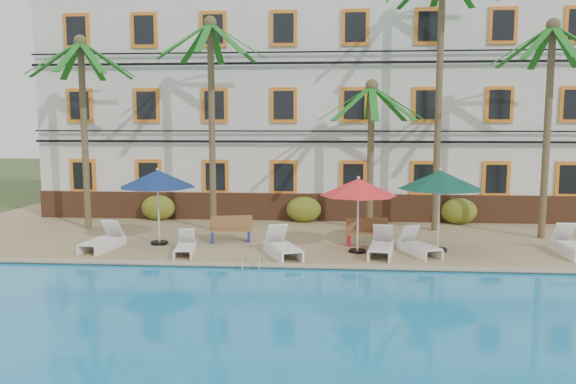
# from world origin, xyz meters

# --- Properties ---
(ground) EXTENTS (100.00, 100.00, 0.00)m
(ground) POSITION_xyz_m (0.00, 0.00, 0.00)
(ground) COLOR #384C23
(ground) RESTS_ON ground
(pool_deck) EXTENTS (30.00, 12.00, 0.25)m
(pool_deck) POSITION_xyz_m (0.00, 5.00, 0.12)
(pool_deck) COLOR tan
(pool_deck) RESTS_ON ground
(swimming_pool) EXTENTS (26.00, 12.00, 0.20)m
(swimming_pool) POSITION_xyz_m (0.00, -7.00, 0.10)
(swimming_pool) COLOR #1A8BC9
(swimming_pool) RESTS_ON ground
(pool_coping) EXTENTS (30.00, 0.35, 0.06)m
(pool_coping) POSITION_xyz_m (0.00, -0.90, 0.28)
(pool_coping) COLOR tan
(pool_coping) RESTS_ON pool_deck
(hotel_building) EXTENTS (25.40, 6.44, 10.22)m
(hotel_building) POSITION_xyz_m (0.00, 9.98, 5.37)
(hotel_building) COLOR silver
(hotel_building) RESTS_ON pool_deck
(palm_a) EXTENTS (4.22, 4.22, 7.65)m
(palm_a) POSITION_xyz_m (-9.23, 4.44, 5.18)
(palm_a) COLOR brown
(palm_a) RESTS_ON pool_deck
(palm_b) EXTENTS (4.22, 4.22, 8.31)m
(palm_b) POSITION_xyz_m (-4.11, 4.51, 5.55)
(palm_b) COLOR brown
(palm_b) RESTS_ON pool_deck
(palm_c) EXTENTS (4.22, 4.22, 5.93)m
(palm_c) POSITION_xyz_m (2.09, 4.96, 4.15)
(palm_c) COLOR brown
(palm_c) RESTS_ON pool_deck
(palm_d) EXTENTS (4.22, 4.22, 10.45)m
(palm_d) POSITION_xyz_m (4.68, 5.16, 6.76)
(palm_d) COLOR brown
(palm_d) RESTS_ON pool_deck
(palm_e) EXTENTS (4.22, 4.22, 7.96)m
(palm_e) POSITION_xyz_m (8.37, 3.95, 5.35)
(palm_e) COLOR brown
(palm_e) RESTS_ON pool_deck
(shrub_left) EXTENTS (1.50, 0.90, 1.10)m
(shrub_left) POSITION_xyz_m (-7.00, 6.60, 0.80)
(shrub_left) COLOR #1C5016
(shrub_left) RESTS_ON pool_deck
(shrub_mid) EXTENTS (1.50, 0.90, 1.10)m
(shrub_mid) POSITION_xyz_m (-0.61, 6.60, 0.80)
(shrub_mid) COLOR #1C5016
(shrub_mid) RESTS_ON pool_deck
(shrub_right) EXTENTS (1.50, 0.90, 1.10)m
(shrub_right) POSITION_xyz_m (5.95, 6.60, 0.80)
(shrub_right) COLOR #1C5016
(shrub_right) RESTS_ON pool_deck
(umbrella_blue) EXTENTS (2.70, 2.70, 2.70)m
(umbrella_blue) POSITION_xyz_m (-5.48, 1.83, 2.56)
(umbrella_blue) COLOR black
(umbrella_blue) RESTS_ON pool_deck
(umbrella_red) EXTENTS (2.53, 2.53, 2.53)m
(umbrella_red) POSITION_xyz_m (1.44, 1.10, 2.41)
(umbrella_red) COLOR black
(umbrella_red) RESTS_ON pool_deck
(umbrella_green) EXTENTS (2.79, 2.79, 2.78)m
(umbrella_green) POSITION_xyz_m (4.13, 1.49, 2.63)
(umbrella_green) COLOR black
(umbrella_green) RESTS_ON pool_deck
(lounger_a) EXTENTS (0.98, 2.04, 0.92)m
(lounger_a) POSITION_xyz_m (-7.14, 0.88, 0.55)
(lounger_a) COLOR white
(lounger_a) RESTS_ON pool_deck
(lounger_b) EXTENTS (0.80, 1.69, 0.77)m
(lounger_b) POSITION_xyz_m (-4.18, 0.42, 0.50)
(lounger_b) COLOR white
(lounger_b) RESTS_ON pool_deck
(lounger_c) EXTENTS (1.46, 2.16, 0.96)m
(lounger_c) POSITION_xyz_m (-0.99, 0.35, 0.56)
(lounger_c) COLOR white
(lounger_c) RESTS_ON pool_deck
(lounger_d) EXTENTS (1.02, 2.06, 0.93)m
(lounger_d) POSITION_xyz_m (2.19, 0.73, 0.55)
(lounger_d) COLOR white
(lounger_d) RESTS_ON pool_deck
(lounger_e) EXTENTS (1.33, 1.97, 0.88)m
(lounger_e) POSITION_xyz_m (3.41, 1.01, 0.54)
(lounger_e) COLOR white
(lounger_e) RESTS_ON pool_deck
(lounger_f) EXTENTS (0.77, 2.06, 0.97)m
(lounger_f) POSITION_xyz_m (8.35, 1.26, 0.56)
(lounger_f) COLOR white
(lounger_f) RESTS_ON pool_deck
(bench_left) EXTENTS (1.56, 0.76, 0.93)m
(bench_left) POSITION_xyz_m (-3.04, 2.42, 0.72)
(bench_left) COLOR olive
(bench_left) RESTS_ON pool_deck
(bench_right) EXTENTS (1.55, 0.66, 0.93)m
(bench_right) POSITION_xyz_m (1.82, 2.27, 0.72)
(bench_right) COLOR olive
(bench_right) RESTS_ON pool_deck
(pool_ladder) EXTENTS (0.54, 0.74, 0.74)m
(pool_ladder) POSITION_xyz_m (-1.77, -1.00, 0.25)
(pool_ladder) COLOR silver
(pool_ladder) RESTS_ON ground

